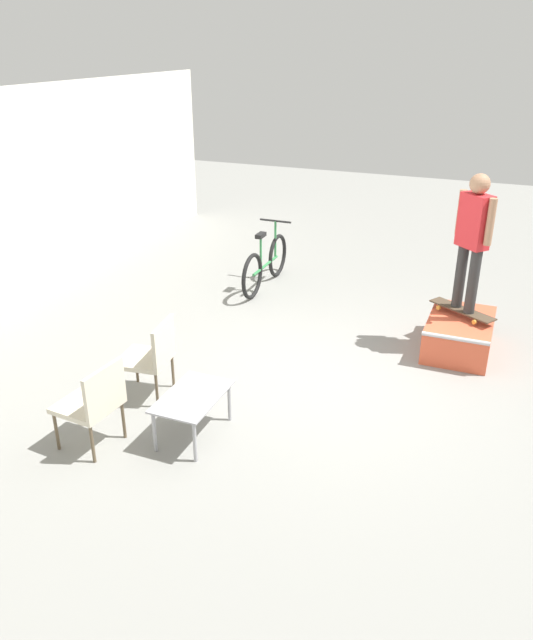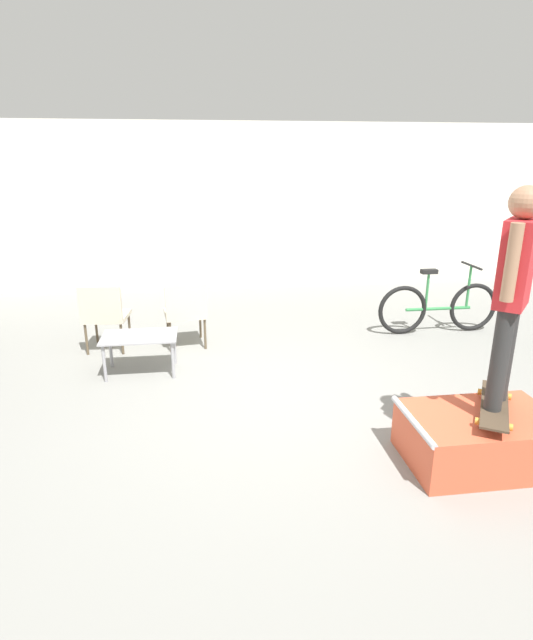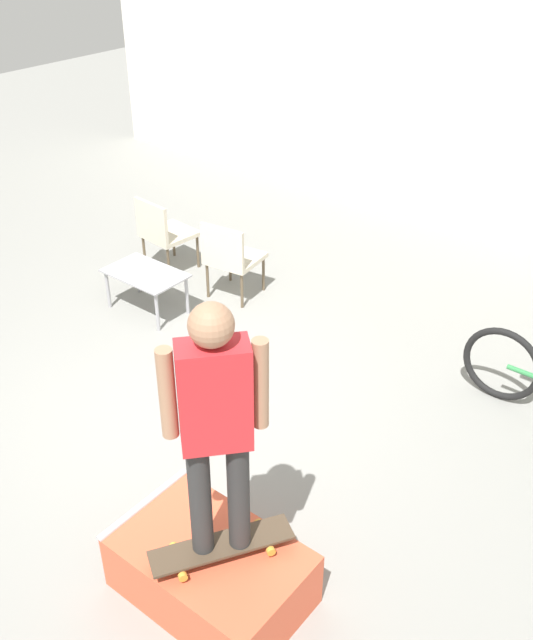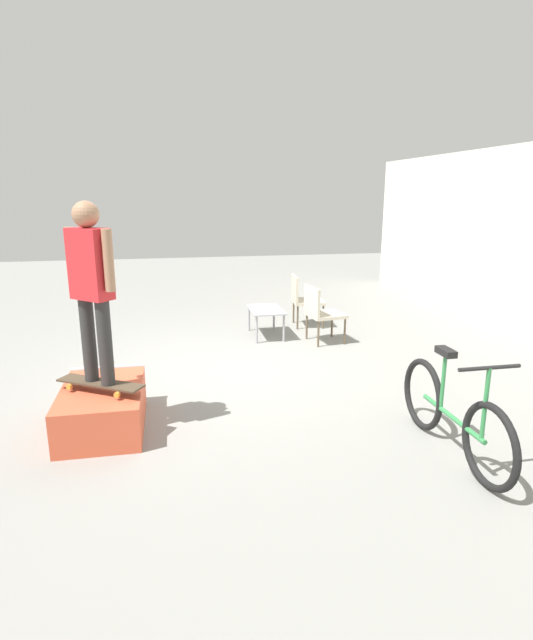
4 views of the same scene
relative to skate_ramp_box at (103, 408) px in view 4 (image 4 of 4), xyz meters
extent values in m
plane|color=gray|center=(-1.41, 1.31, -0.21)|extent=(24.00, 24.00, 0.00)
cube|color=#DB5638|center=(0.00, 0.00, 0.00)|extent=(1.17, 0.77, 0.42)
cylinder|color=#B7B7BC|center=(-0.58, 0.00, 0.21)|extent=(0.05, 0.77, 0.05)
cube|color=#473828|center=(0.09, 0.01, 0.30)|extent=(0.63, 0.85, 0.02)
cylinder|color=gold|center=(0.14, 0.30, 0.26)|extent=(0.05, 0.06, 0.05)
cylinder|color=gold|center=(0.34, 0.18, 0.26)|extent=(0.05, 0.06, 0.05)
cylinder|color=gold|center=(-0.15, -0.16, 0.26)|extent=(0.05, 0.06, 0.05)
cylinder|color=gold|center=(0.05, -0.28, 0.26)|extent=(0.05, 0.06, 0.05)
cylinder|color=#2D2D2D|center=(0.02, -0.07, 0.71)|extent=(0.13, 0.13, 0.80)
cylinder|color=#2D2D2D|center=(0.17, 0.09, 0.71)|extent=(0.13, 0.13, 0.80)
cube|color=red|center=(0.09, 0.01, 1.43)|extent=(0.40, 0.42, 0.64)
cylinder|color=#A87A5B|center=(-0.07, -0.17, 1.47)|extent=(0.09, 0.09, 0.54)
cylinder|color=#A87A5B|center=(0.25, 0.19, 1.47)|extent=(0.09, 0.09, 0.54)
sphere|color=#A87A5B|center=(0.09, 0.01, 1.86)|extent=(0.23, 0.23, 0.23)
cube|color=#9E9EA3|center=(-2.89, 2.19, 0.23)|extent=(0.84, 0.53, 0.02)
cylinder|color=#9E9EA3|center=(-3.26, 1.98, 0.01)|extent=(0.04, 0.04, 0.43)
cylinder|color=#9E9EA3|center=(-2.52, 1.98, 0.01)|extent=(0.04, 0.04, 0.43)
cylinder|color=#9E9EA3|center=(-3.26, 2.40, 0.01)|extent=(0.04, 0.04, 0.43)
cylinder|color=#9E9EA3|center=(-2.52, 2.40, 0.01)|extent=(0.04, 0.04, 0.43)
cylinder|color=brown|center=(-3.15, 3.24, -0.01)|extent=(0.03, 0.03, 0.41)
cylinder|color=brown|center=(-3.59, 3.28, -0.01)|extent=(0.03, 0.03, 0.41)
cylinder|color=brown|center=(-3.19, 2.80, -0.01)|extent=(0.03, 0.03, 0.41)
cylinder|color=brown|center=(-3.63, 2.84, -0.01)|extent=(0.03, 0.03, 0.41)
cube|color=beige|center=(-3.39, 3.04, 0.22)|extent=(0.56, 0.56, 0.05)
cube|color=beige|center=(-3.41, 2.80, 0.46)|extent=(0.52, 0.09, 0.43)
cylinder|color=brown|center=(-2.21, 3.29, -0.01)|extent=(0.03, 0.03, 0.41)
cylinder|color=brown|center=(-2.64, 3.23, -0.01)|extent=(0.03, 0.03, 0.41)
cylinder|color=brown|center=(-2.15, 2.85, -0.01)|extent=(0.03, 0.03, 0.41)
cylinder|color=brown|center=(-2.59, 2.79, -0.01)|extent=(0.03, 0.03, 0.41)
cube|color=beige|center=(-2.40, 3.04, 0.22)|extent=(0.58, 0.58, 0.05)
cube|color=beige|center=(-2.37, 2.80, 0.46)|extent=(0.52, 0.11, 0.43)
torus|color=black|center=(1.64, 3.07, 0.14)|extent=(0.70, 0.06, 0.70)
torus|color=black|center=(0.59, 3.07, 0.14)|extent=(0.70, 0.06, 0.70)
cylinder|color=#338447|center=(1.12, 3.07, 0.14)|extent=(0.95, 0.05, 0.04)
cylinder|color=#338447|center=(0.93, 3.07, 0.39)|extent=(0.04, 0.04, 0.51)
cube|color=black|center=(0.93, 3.07, 0.68)|extent=(0.22, 0.10, 0.06)
cylinder|color=#338447|center=(1.54, 3.07, 0.44)|extent=(0.04, 0.04, 0.60)
cylinder|color=black|center=(1.54, 3.07, 0.74)|extent=(0.03, 0.52, 0.03)
camera|label=1|loc=(-7.40, -0.41, 3.37)|focal=35.00mm
camera|label=2|loc=(-2.17, -3.27, 2.15)|focal=28.00mm
camera|label=3|loc=(2.12, -2.10, 3.71)|focal=40.00mm
camera|label=4|loc=(4.74, 0.70, 2.04)|focal=28.00mm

